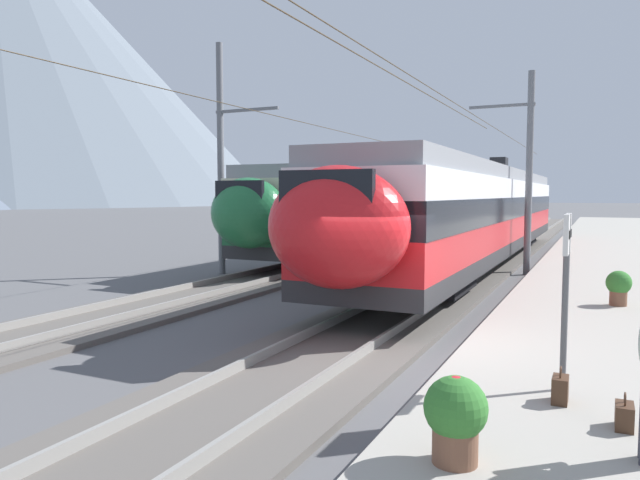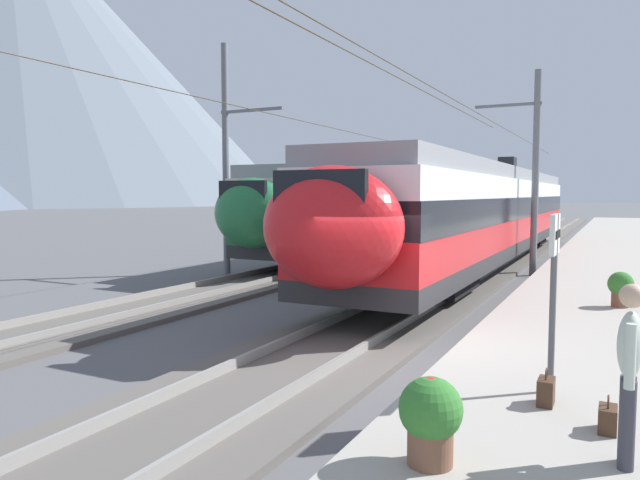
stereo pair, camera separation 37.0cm
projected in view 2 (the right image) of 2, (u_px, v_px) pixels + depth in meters
ground_plane at (400, 361)px, 10.10m from camera, size 400.00×400.00×0.00m
track_near at (330, 348)px, 10.71m from camera, size 120.00×3.00×0.28m
track_far at (102, 318)px, 13.33m from camera, size 120.00×3.00×0.28m
train_near_platform at (485, 211)px, 22.72m from camera, size 28.83×2.99×4.27m
train_far_track at (415, 205)px, 33.46m from camera, size 34.93×2.87×4.27m
catenary_mast_mid at (531, 167)px, 20.49m from camera, size 46.59×2.28×7.16m
catenary_mast_far_side at (230, 156)px, 20.91m from camera, size 46.59×2.52×8.18m
platform_sign at (554, 262)px, 7.29m from camera, size 0.70×0.08×2.25m
passenger_walking at (629, 365)px, 5.31m from camera, size 0.53×0.22×1.69m
handbag_beside_passenger at (608, 419)px, 6.15m from camera, size 0.32×0.18×0.40m
handbag_near_sign at (546, 391)px, 6.94m from camera, size 0.32×0.18×0.44m
potted_plant_platform_edge at (621, 286)px, 12.93m from camera, size 0.54×0.54×0.79m
potted_plant_by_shelter at (431, 415)px, 5.38m from camera, size 0.59×0.59×0.82m
mountain_right_ridge at (10, 51)px, 182.23m from camera, size 174.11×174.11×94.57m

